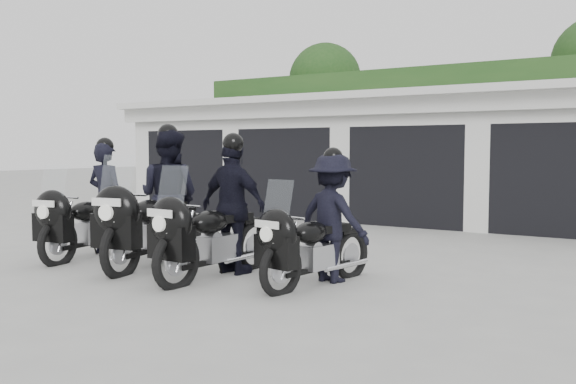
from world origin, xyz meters
The scene contains 7 objects.
ground centered at (0.00, 0.00, 0.00)m, with size 80.00×80.00×0.00m, color #9D9D98.
garage_block centered at (0.00, 8.06, 1.42)m, with size 16.40×6.80×2.96m.
background_vegetation centered at (0.37, 12.92, 2.77)m, with size 20.00×3.90×5.80m.
police_bike_a centered at (-2.86, -0.59, 0.77)m, with size 0.83×2.22×1.94m.
police_bike_b centered at (-1.52, -0.48, 0.90)m, with size 1.11×2.44×2.13m.
police_bike_c centered at (-0.22, -0.67, 0.83)m, with size 1.12×2.26×1.97m.
police_bike_d centered at (1.14, -0.38, 0.75)m, with size 1.15×2.01×1.77m.
Camera 1 is at (4.71, -7.10, 1.69)m, focal length 38.00 mm.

